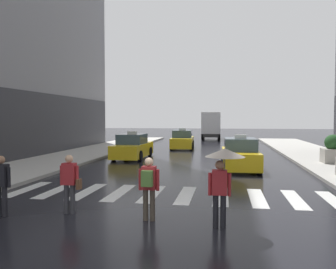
# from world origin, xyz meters

# --- Properties ---
(ground_plane) EXTENTS (160.00, 160.00, 0.00)m
(ground_plane) POSITION_xyz_m (0.00, 0.00, 0.00)
(ground_plane) COLOR black
(crosswalk_markings) EXTENTS (11.30, 2.80, 0.01)m
(crosswalk_markings) POSITION_xyz_m (0.00, 3.00, 0.00)
(crosswalk_markings) COLOR silver
(crosswalk_markings) RESTS_ON ground
(taxi_lead) EXTENTS (2.02, 4.58, 1.80)m
(taxi_lead) POSITION_xyz_m (2.71, 9.55, 0.72)
(taxi_lead) COLOR yellow
(taxi_lead) RESTS_ON ground
(taxi_second) EXTENTS (1.96, 4.55, 1.80)m
(taxi_second) POSITION_xyz_m (-4.13, 13.14, 0.72)
(taxi_second) COLOR yellow
(taxi_second) RESTS_ON ground
(taxi_third) EXTENTS (2.12, 4.62, 1.80)m
(taxi_third) POSITION_xyz_m (-1.76, 20.81, 0.72)
(taxi_third) COLOR yellow
(taxi_third) RESTS_ON ground
(box_truck) EXTENTS (2.47, 7.61, 3.35)m
(box_truck) POSITION_xyz_m (0.17, 34.06, 1.85)
(box_truck) COLOR #2D2D2D
(box_truck) RESTS_ON ground
(pedestrian_with_umbrella) EXTENTS (0.96, 0.96, 1.94)m
(pedestrian_with_umbrella) POSITION_xyz_m (1.88, -0.39, 1.52)
(pedestrian_with_umbrella) COLOR black
(pedestrian_with_umbrella) RESTS_ON ground
(pedestrian_with_backpack) EXTENTS (0.55, 0.43, 1.65)m
(pedestrian_with_backpack) POSITION_xyz_m (-0.01, -0.11, 0.97)
(pedestrian_with_backpack) COLOR #473D33
(pedestrian_with_backpack) RESTS_ON ground
(pedestrian_with_handbag) EXTENTS (0.60, 0.24, 1.65)m
(pedestrian_with_handbag) POSITION_xyz_m (-2.33, 0.19, 0.93)
(pedestrian_with_handbag) COLOR #333338
(pedestrian_with_handbag) RESTS_ON ground
(pedestrian_plain_coat) EXTENTS (0.55, 0.24, 1.65)m
(pedestrian_plain_coat) POSITION_xyz_m (-4.05, -0.35, 0.94)
(pedestrian_plain_coat) COLOR black
(pedestrian_plain_coat) RESTS_ON ground
(planter_mid_block) EXTENTS (1.10, 1.10, 1.60)m
(planter_mid_block) POSITION_xyz_m (7.90, 11.69, 0.87)
(planter_mid_block) COLOR #A8A399
(planter_mid_block) RESTS_ON curb_right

